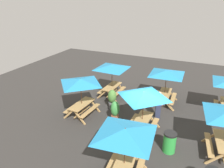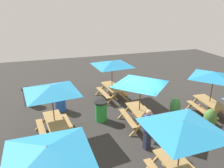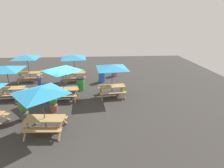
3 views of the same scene
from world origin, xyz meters
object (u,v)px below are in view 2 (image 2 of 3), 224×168
(potted_plant_1, at_px, (175,110))
(trash_bin_gray, at_px, (28,96))
(trash_bin_blue, at_px, (60,102))
(potted_plant_0, at_px, (209,122))
(picnic_table_3, at_px, (48,158))
(person_standing, at_px, (148,128))
(picnic_table_0, at_px, (52,93))
(picnic_table_2, at_px, (112,66))
(trash_bin_green, at_px, (101,111))
(picnic_table_4, at_px, (183,130))
(picnic_table_6, at_px, (214,78))
(picnic_table_5, at_px, (141,85))

(potted_plant_1, bearing_deg, trash_bin_gray, -122.33)
(trash_bin_blue, height_order, potted_plant_0, potted_plant_0)
(picnic_table_3, height_order, person_standing, picnic_table_3)
(picnic_table_0, xyz_separation_m, trash_bin_blue, (-2.34, 0.41, -1.49))
(picnic_table_2, height_order, trash_bin_blue, picnic_table_2)
(person_standing, bearing_deg, potted_plant_1, 14.35)
(trash_bin_green, bearing_deg, trash_bin_gray, -130.73)
(trash_bin_blue, relative_size, potted_plant_0, 0.79)
(picnic_table_3, xyz_separation_m, picnic_table_4, (-0.06, 3.63, 0.00))
(picnic_table_6, xyz_separation_m, trash_bin_gray, (-4.07, -8.68, -1.49))
(picnic_table_2, bearing_deg, picnic_table_0, -54.82)
(picnic_table_6, distance_m, potted_plant_0, 2.35)
(trash_bin_green, bearing_deg, picnic_table_6, 77.92)
(trash_bin_gray, bearing_deg, potted_plant_0, 53.16)
(potted_plant_1, relative_size, person_standing, 0.77)
(picnic_table_0, height_order, picnic_table_5, same)
(picnic_table_5, height_order, trash_bin_green, picnic_table_5)
(trash_bin_green, xyz_separation_m, potted_plant_1, (1.25, 3.21, 0.17))
(picnic_table_4, distance_m, trash_bin_blue, 7.05)
(picnic_table_4, height_order, picnic_table_5, same)
(picnic_table_0, xyz_separation_m, trash_bin_gray, (-3.65, -1.25, -1.49))
(potted_plant_1, bearing_deg, person_standing, -56.29)
(picnic_table_2, xyz_separation_m, picnic_table_5, (3.24, 0.29, 0.00))
(picnic_table_0, height_order, picnic_table_6, same)
(picnic_table_2, distance_m, picnic_table_5, 3.25)
(person_standing, bearing_deg, trash_bin_blue, 104.91)
(picnic_table_6, height_order, potted_plant_0, picnic_table_6)
(picnic_table_4, distance_m, potted_plant_0, 3.68)
(trash_bin_gray, height_order, person_standing, person_standing)
(trash_bin_blue, bearing_deg, picnic_table_4, 25.37)
(trash_bin_blue, distance_m, potted_plant_0, 7.17)
(picnic_table_3, height_order, trash_bin_blue, picnic_table_3)
(trash_bin_gray, distance_m, potted_plant_1, 7.85)
(person_standing, bearing_deg, picnic_table_3, -169.95)
(picnic_table_4, distance_m, picnic_table_5, 3.68)
(picnic_table_2, relative_size, picnic_table_6, 1.20)
(potted_plant_1, bearing_deg, potted_plant_0, 30.14)
(picnic_table_5, distance_m, person_standing, 2.07)
(person_standing, bearing_deg, trash_bin_green, 94.14)
(trash_bin_gray, height_order, potted_plant_1, potted_plant_1)
(picnic_table_3, xyz_separation_m, trash_bin_gray, (-7.60, -0.98, -1.49))
(picnic_table_4, height_order, person_standing, picnic_table_4)
(trash_bin_gray, bearing_deg, picnic_table_2, 82.33)
(picnic_table_2, relative_size, picnic_table_5, 1.20)
(picnic_table_4, bearing_deg, trash_bin_gray, -151.00)
(picnic_table_2, xyz_separation_m, potted_plant_0, (4.93, 2.73, -1.32))
(trash_bin_green, height_order, potted_plant_1, potted_plant_1)
(picnic_table_6, bearing_deg, picnic_table_3, -61.82)
(trash_bin_gray, relative_size, potted_plant_0, 0.79)
(picnic_table_0, distance_m, potted_plant_1, 5.57)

